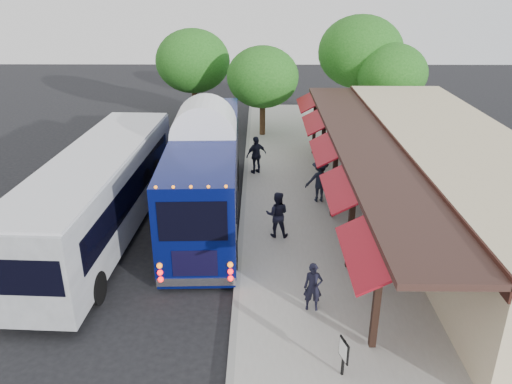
% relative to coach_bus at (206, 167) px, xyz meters
% --- Properties ---
extents(ground, '(90.00, 90.00, 0.00)m').
position_rel_coach_bus_xyz_m(ground, '(1.45, -4.69, -2.08)').
color(ground, black).
rests_on(ground, ground).
extents(sidewalk, '(10.00, 40.00, 0.15)m').
position_rel_coach_bus_xyz_m(sidewalk, '(6.45, -0.69, -2.00)').
color(sidewalk, '#9E9B93').
rests_on(sidewalk, ground).
extents(curb, '(0.20, 40.00, 0.16)m').
position_rel_coach_bus_xyz_m(curb, '(1.50, -0.69, -2.00)').
color(curb, gray).
rests_on(curb, ground).
extents(station_shelter, '(8.15, 20.00, 3.60)m').
position_rel_coach_bus_xyz_m(station_shelter, '(9.83, -0.69, -0.23)').
color(station_shelter, '#C9B58B').
rests_on(station_shelter, ground).
extents(coach_bus, '(2.98, 12.20, 3.87)m').
position_rel_coach_bus_xyz_m(coach_bus, '(0.00, 0.00, 0.00)').
color(coach_bus, '#060E4C').
rests_on(coach_bus, ground).
extents(city_bus, '(3.29, 12.59, 3.35)m').
position_rel_coach_bus_xyz_m(city_bus, '(-3.82, -2.10, -0.23)').
color(city_bus, gray).
rests_on(city_bus, ground).
extents(ped_a, '(0.58, 0.41, 1.52)m').
position_rel_coach_bus_xyz_m(ped_a, '(3.80, -6.99, -1.17)').
color(ped_a, black).
rests_on(ped_a, sidewalk).
extents(ped_b, '(0.94, 0.76, 1.80)m').
position_rel_coach_bus_xyz_m(ped_b, '(2.88, -2.37, -1.03)').
color(ped_b, black).
rests_on(ped_b, sidewalk).
extents(ped_c, '(1.20, 0.97, 1.91)m').
position_rel_coach_bus_xyz_m(ped_c, '(2.05, 4.39, -0.97)').
color(ped_c, black).
rests_on(ped_c, sidewalk).
extents(ped_d, '(1.30, 0.80, 1.95)m').
position_rel_coach_bus_xyz_m(ped_d, '(4.85, 0.92, -0.96)').
color(ped_d, black).
rests_on(ped_d, sidewalk).
extents(sign_board, '(0.18, 0.47, 1.05)m').
position_rel_coach_bus_xyz_m(sign_board, '(4.29, -9.69, -1.22)').
color(sign_board, black).
rests_on(sign_board, sidewalk).
extents(tree_left, '(4.38, 4.38, 5.61)m').
position_rel_coach_bus_xyz_m(tree_left, '(2.38, 11.26, 1.66)').
color(tree_left, '#382314').
rests_on(tree_left, ground).
extents(tree_mid, '(5.61, 5.61, 7.18)m').
position_rel_coach_bus_xyz_m(tree_mid, '(8.87, 14.65, 2.71)').
color(tree_mid, '#382314').
rests_on(tree_mid, ground).
extents(tree_right, '(4.42, 4.42, 5.66)m').
position_rel_coach_bus_xyz_m(tree_right, '(10.51, 12.42, 1.69)').
color(tree_right, '#382314').
rests_on(tree_right, ground).
extents(tree_far, '(4.94, 4.94, 6.32)m').
position_rel_coach_bus_xyz_m(tree_far, '(-2.25, 14.50, 2.13)').
color(tree_far, '#382314').
rests_on(tree_far, ground).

